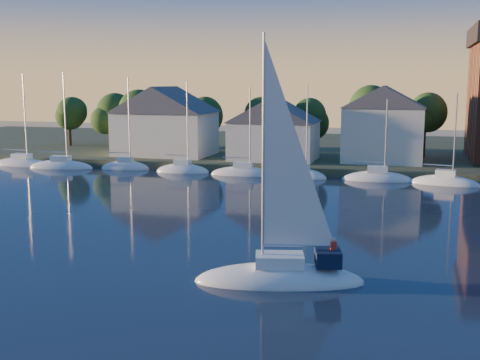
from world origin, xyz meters
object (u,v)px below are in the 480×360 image
at_px(hero_sailboat, 282,272).
at_px(clubhouse_west, 165,120).
at_px(clubhouse_centre, 274,129).
at_px(clubhouse_east, 383,123).

bearing_deg(hero_sailboat, clubhouse_west, -74.03).
relative_size(clubhouse_centre, clubhouse_east, 1.10).
xyz_separation_m(clubhouse_east, hero_sailboat, (-3.01, -47.72, -5.38)).
relative_size(clubhouse_west, clubhouse_centre, 1.18).
xyz_separation_m(clubhouse_centre, clubhouse_east, (14.00, 2.00, 0.87)).
xyz_separation_m(clubhouse_west, clubhouse_centre, (16.00, -1.00, -0.80)).
height_order(clubhouse_centre, hero_sailboat, hero_sailboat).
relative_size(clubhouse_west, clubhouse_east, 1.30).
height_order(clubhouse_west, clubhouse_centre, clubhouse_west).
bearing_deg(hero_sailboat, clubhouse_centre, -90.53).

